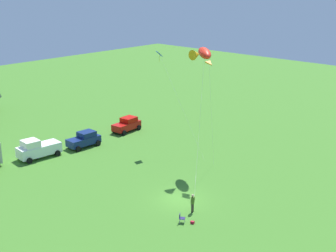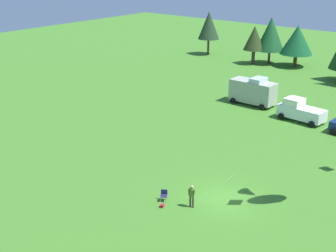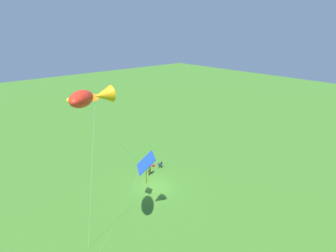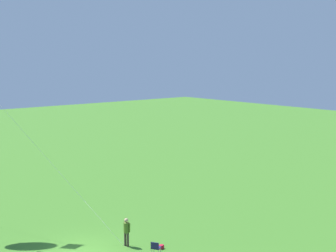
{
  "view_description": "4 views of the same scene",
  "coord_description": "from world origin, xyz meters",
  "px_view_note": "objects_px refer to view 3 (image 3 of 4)",
  "views": [
    {
      "loc": [
        -30.49,
        -26.59,
        20.15
      ],
      "look_at": [
        -2.31,
        -0.56,
        8.05
      ],
      "focal_mm": 50.0,
      "sensor_mm": 36.0,
      "label": 1
    },
    {
      "loc": [
        16.25,
        -26.06,
        17.15
      ],
      "look_at": [
        -2.7,
        -3.11,
        6.0
      ],
      "focal_mm": 50.0,
      "sensor_mm": 36.0,
      "label": 2
    },
    {
      "loc": [
        15.36,
        19.68,
        16.5
      ],
      "look_at": [
        -3.24,
        -1.54,
        6.0
      ],
      "focal_mm": 28.0,
      "sensor_mm": 36.0,
      "label": 3
    },
    {
      "loc": [
        -23.18,
        12.75,
        11.12
      ],
      "look_at": [
        -3.28,
        -3.82,
        7.4
      ],
      "focal_mm": 50.0,
      "sensor_mm": 36.0,
      "label": 4
    }
  ],
  "objects_px": {
    "backpack_on_grass": "(153,166)",
    "kite_diamond_blue": "(142,170)",
    "kite_large_fish": "(87,98)",
    "folding_chair": "(160,164)",
    "person_kite_flyer": "(149,167)",
    "kite_delta_orange": "(93,97)"
  },
  "relations": [
    {
      "from": "kite_diamond_blue",
      "to": "kite_large_fish",
      "type": "bearing_deg",
      "value": -99.39
    },
    {
      "from": "person_kite_flyer",
      "to": "backpack_on_grass",
      "type": "xyz_separation_m",
      "value": [
        -1.61,
        -1.35,
        -0.91
      ]
    },
    {
      "from": "kite_large_fish",
      "to": "kite_delta_orange",
      "type": "distance_m",
      "value": 2.56
    },
    {
      "from": "backpack_on_grass",
      "to": "kite_large_fish",
      "type": "height_order",
      "value": "kite_large_fish"
    },
    {
      "from": "kite_large_fish",
      "to": "kite_diamond_blue",
      "type": "relative_size",
      "value": 1.11
    },
    {
      "from": "person_kite_flyer",
      "to": "folding_chair",
      "type": "distance_m",
      "value": 2.27
    },
    {
      "from": "kite_delta_orange",
      "to": "kite_diamond_blue",
      "type": "height_order",
      "value": "kite_delta_orange"
    },
    {
      "from": "folding_chair",
      "to": "kite_large_fish",
      "type": "distance_m",
      "value": 18.6
    },
    {
      "from": "kite_large_fish",
      "to": "kite_delta_orange",
      "type": "bearing_deg",
      "value": -122.96
    },
    {
      "from": "backpack_on_grass",
      "to": "kite_large_fish",
      "type": "bearing_deg",
      "value": 36.31
    },
    {
      "from": "kite_large_fish",
      "to": "kite_diamond_blue",
      "type": "xyz_separation_m",
      "value": [
        1.21,
        7.31,
        -1.44
      ]
    },
    {
      "from": "backpack_on_grass",
      "to": "kite_delta_orange",
      "type": "bearing_deg",
      "value": 32.07
    },
    {
      "from": "backpack_on_grass",
      "to": "kite_diamond_blue",
      "type": "bearing_deg",
      "value": 51.17
    },
    {
      "from": "backpack_on_grass",
      "to": "person_kite_flyer",
      "type": "bearing_deg",
      "value": 39.93
    },
    {
      "from": "kite_delta_orange",
      "to": "kite_large_fish",
      "type": "bearing_deg",
      "value": 57.04
    },
    {
      "from": "person_kite_flyer",
      "to": "kite_large_fish",
      "type": "height_order",
      "value": "kite_large_fish"
    },
    {
      "from": "kite_diamond_blue",
      "to": "folding_chair",
      "type": "bearing_deg",
      "value": -131.54
    },
    {
      "from": "person_kite_flyer",
      "to": "folding_chair",
      "type": "height_order",
      "value": "person_kite_flyer"
    },
    {
      "from": "person_kite_flyer",
      "to": "backpack_on_grass",
      "type": "bearing_deg",
      "value": -60.02
    },
    {
      "from": "kite_large_fish",
      "to": "kite_diamond_blue",
      "type": "distance_m",
      "value": 7.55
    },
    {
      "from": "kite_delta_orange",
      "to": "person_kite_flyer",
      "type": "bearing_deg",
      "value": -149.61
    },
    {
      "from": "backpack_on_grass",
      "to": "kite_diamond_blue",
      "type": "height_order",
      "value": "kite_diamond_blue"
    }
  ]
}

